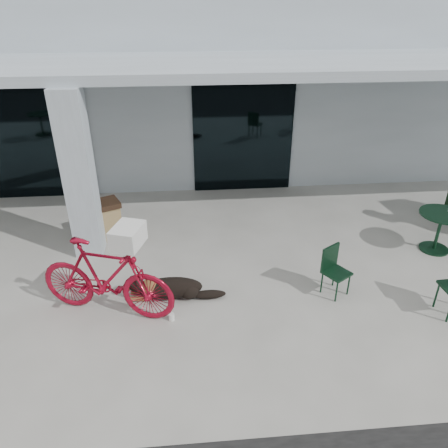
{
  "coord_description": "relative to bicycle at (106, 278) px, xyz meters",
  "views": [
    {
      "loc": [
        0.43,
        -5.15,
        4.55
      ],
      "look_at": [
        1.01,
        1.32,
        1.0
      ],
      "focal_mm": 35.0,
      "sensor_mm": 36.0,
      "label": 1
    }
  ],
  "objects": [
    {
      "name": "ground",
      "position": [
        0.87,
        -0.4,
        -0.65
      ],
      "size": [
        80.0,
        80.0,
        0.0
      ],
      "primitive_type": "plane",
      "color": "#ADABA3",
      "rests_on": "ground"
    },
    {
      "name": "building",
      "position": [
        0.87,
        8.1,
        1.6
      ],
      "size": [
        22.0,
        7.0,
        4.5
      ],
      "primitive_type": "cube",
      "color": "silver",
      "rests_on": "ground"
    },
    {
      "name": "storefront_glass_left",
      "position": [
        -2.33,
        4.58,
        0.7
      ],
      "size": [
        2.8,
        0.06,
        2.7
      ],
      "primitive_type": "cube",
      "color": "black",
      "rests_on": "ground"
    },
    {
      "name": "storefront_glass_right",
      "position": [
        2.67,
        4.58,
        0.7
      ],
      "size": [
        2.4,
        0.06,
        2.7
      ],
      "primitive_type": "cube",
      "color": "black",
      "rests_on": "ground"
    },
    {
      "name": "column",
      "position": [
        -0.63,
        1.9,
        0.91
      ],
      "size": [
        0.5,
        0.5,
        3.12
      ],
      "primitive_type": "cube",
      "color": "silver",
      "rests_on": "ground"
    },
    {
      "name": "overhang",
      "position": [
        0.87,
        3.2,
        2.56
      ],
      "size": [
        22.0,
        2.8,
        0.18
      ],
      "primitive_type": "cube",
      "color": "silver",
      "rests_on": "column"
    },
    {
      "name": "bicycle",
      "position": [
        0.0,
        0.0,
        0.0
      ],
      "size": [
        2.25,
        1.27,
        1.31
      ],
      "primitive_type": "imported",
      "rotation": [
        0.0,
        0.0,
        1.25
      ],
      "color": "maroon",
      "rests_on": "ground"
    },
    {
      "name": "laundry_basket",
      "position": [
        0.43,
        -0.14,
        0.8
      ],
      "size": [
        0.52,
        0.6,
        0.3
      ],
      "primitive_type": "cube",
      "rotation": [
        0.0,
        0.0,
        1.25
      ],
      "color": "white",
      "rests_on": "bicycle"
    },
    {
      "name": "dog",
      "position": [
        0.94,
        0.3,
        -0.45
      ],
      "size": [
        1.22,
        0.44,
        0.4
      ],
      "primitive_type": null,
      "rotation": [
        0.0,
        0.0,
        -0.03
      ],
      "color": "black",
      "rests_on": "ground"
    },
    {
      "name": "cup_near_dog",
      "position": [
        0.96,
        -0.28,
        -0.6
      ],
      "size": [
        0.1,
        0.1,
        0.11
      ],
      "primitive_type": "cylinder",
      "rotation": [
        0.0,
        0.0,
        0.15
      ],
      "color": "white",
      "rests_on": "ground"
    },
    {
      "name": "cafe_table_far",
      "position": [
        6.06,
        1.33,
        -0.25
      ],
      "size": [
        1.0,
        1.0,
        0.8
      ],
      "primitive_type": null,
      "rotation": [
        0.0,
        0.0,
        -0.2
      ],
      "color": "black",
      "rests_on": "ground"
    },
    {
      "name": "cafe_chair_far_a",
      "position": [
        3.67,
        0.15,
        -0.23
      ],
      "size": [
        0.55,
        0.56,
        0.85
      ],
      "primitive_type": null,
      "rotation": [
        0.0,
        0.0,
        0.58
      ],
      "color": "black",
      "rests_on": "ground"
    },
    {
      "name": "trash_receptacle",
      "position": [
        -0.33,
        2.4,
        -0.25
      ],
      "size": [
        0.63,
        0.63,
        0.81
      ],
      "primitive_type": null,
      "rotation": [
        0.0,
        0.0,
        0.43
      ],
      "color": "#92794C",
      "rests_on": "ground"
    }
  ]
}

